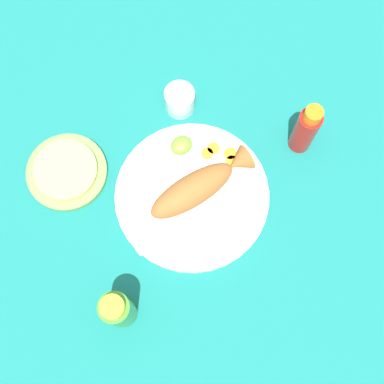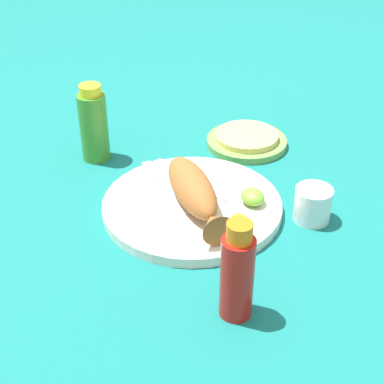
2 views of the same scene
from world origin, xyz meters
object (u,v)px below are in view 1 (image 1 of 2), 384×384
at_px(main_plate, 192,196).
at_px(fork_far, 155,209).
at_px(fork_near, 170,227).
at_px(hot_sauce_bottle_green, 118,310).
at_px(tortilla_plate, 67,172).
at_px(salt_cup, 180,101).
at_px(hot_sauce_bottle_red, 306,130).
at_px(fried_fish, 199,186).

bearing_deg(main_plate, fork_far, -13.62).
bearing_deg(fork_near, hot_sauce_bottle_green, 21.75).
xyz_separation_m(hot_sauce_bottle_green, tortilla_plate, (-0.06, -0.30, -0.07)).
distance_m(salt_cup, tortilla_plate, 0.27).
distance_m(hot_sauce_bottle_green, salt_cup, 0.45).
height_order(main_plate, fork_near, fork_near).
bearing_deg(hot_sauce_bottle_red, fork_far, -9.40).
height_order(main_plate, salt_cup, salt_cup).
bearing_deg(salt_cup, hot_sauce_bottle_red, 125.40).
bearing_deg(fork_near, tortilla_plate, -69.13).
distance_m(fork_far, salt_cup, 0.24).
bearing_deg(fork_near, hot_sauce_bottle_red, 174.46).
relative_size(fork_far, tortilla_plate, 1.09).
relative_size(fork_far, hot_sauce_bottle_green, 1.16).
relative_size(hot_sauce_bottle_red, tortilla_plate, 0.93).
xyz_separation_m(fried_fish, fork_near, (0.09, 0.03, -0.03)).
height_order(main_plate, tortilla_plate, main_plate).
bearing_deg(main_plate, salt_cup, -118.77).
relative_size(main_plate, fork_far, 1.72).
bearing_deg(hot_sauce_bottle_green, fork_far, -141.99).
xyz_separation_m(main_plate, tortilla_plate, (0.18, -0.19, -0.00)).
bearing_deg(salt_cup, fried_fish, 65.42).
xyz_separation_m(main_plate, hot_sauce_bottle_red, (-0.25, 0.04, 0.06)).
xyz_separation_m(hot_sauce_bottle_red, salt_cup, (0.15, -0.21, -0.05)).
bearing_deg(hot_sauce_bottle_red, fork_near, -1.39).
xyz_separation_m(fork_far, salt_cup, (-0.18, -0.16, 0.01)).
distance_m(main_plate, fried_fish, 0.04).
distance_m(fork_near, tortilla_plate, 0.24).
height_order(fried_fish, fork_near, fried_fish).
height_order(salt_cup, tortilla_plate, salt_cup).
relative_size(fork_far, hot_sauce_bottle_red, 1.17).
bearing_deg(main_plate, fork_near, 20.40).
relative_size(hot_sauce_bottle_red, hot_sauce_bottle_green, 0.99).
distance_m(fork_near, salt_cup, 0.27).
height_order(fork_near, hot_sauce_bottle_green, hot_sauce_bottle_green).
xyz_separation_m(fork_far, hot_sauce_bottle_green, (0.16, 0.13, 0.05)).
height_order(main_plate, hot_sauce_bottle_green, hot_sauce_bottle_green).
bearing_deg(fried_fish, tortilla_plate, -41.71).
bearing_deg(tortilla_plate, fork_near, 115.02).
relative_size(fried_fish, hot_sauce_bottle_green, 1.46).
bearing_deg(hot_sauce_bottle_red, fried_fish, -8.38).
relative_size(main_plate, hot_sauce_bottle_green, 2.00).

